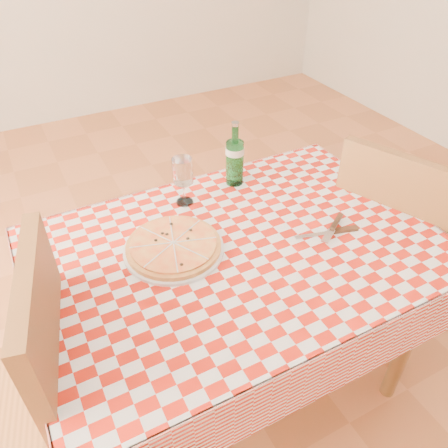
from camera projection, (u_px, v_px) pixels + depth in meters
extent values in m
plane|color=#AC6037|center=(235.00, 380.00, 1.87)|extent=(6.00, 6.00, 0.00)
cube|color=brown|center=(238.00, 254.00, 1.42)|extent=(1.20, 0.80, 0.04)
cylinder|color=brown|center=(408.00, 338.00, 1.61)|extent=(0.06, 0.06, 0.71)
cylinder|color=brown|center=(72.00, 317.00, 1.69)|extent=(0.06, 0.06, 0.71)
cylinder|color=brown|center=(301.00, 235.00, 2.08)|extent=(0.06, 0.06, 0.71)
cube|color=#9F1509|center=(238.00, 248.00, 1.40)|extent=(1.30, 0.90, 0.01)
cube|color=brown|center=(394.00, 240.00, 1.88)|extent=(0.57, 0.57, 0.04)
cylinder|color=brown|center=(405.00, 324.00, 1.83)|extent=(0.04, 0.04, 0.44)
cylinder|color=brown|center=(436.00, 276.00, 2.05)|extent=(0.04, 0.04, 0.44)
cylinder|color=brown|center=(326.00, 283.00, 2.02)|extent=(0.04, 0.04, 0.44)
cylinder|color=brown|center=(363.00, 243.00, 2.24)|extent=(0.04, 0.04, 0.44)
cube|color=brown|center=(389.00, 213.00, 1.61)|extent=(0.20, 0.42, 0.47)
cylinder|color=brown|center=(85.00, 388.00, 1.59)|extent=(0.04, 0.04, 0.46)
cube|color=brown|center=(51.00, 341.00, 1.12)|extent=(0.14, 0.45, 0.50)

